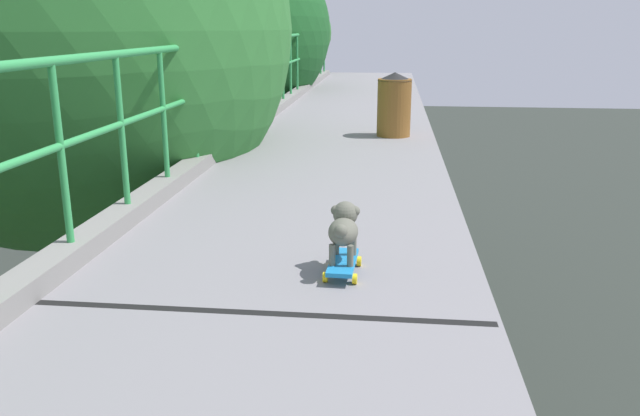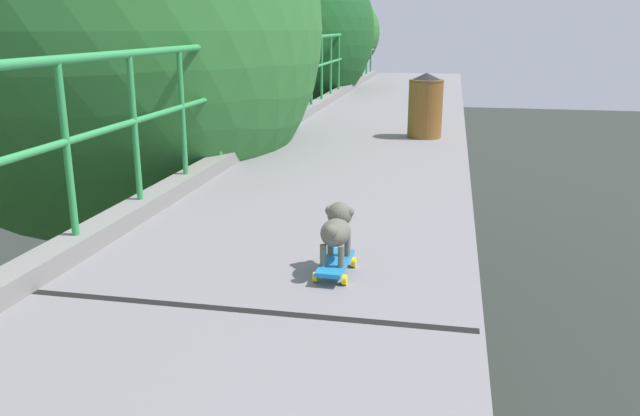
% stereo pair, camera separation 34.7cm
% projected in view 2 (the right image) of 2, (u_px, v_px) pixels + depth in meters
% --- Properties ---
extents(car_blue_fifth, '(1.99, 3.97, 1.49)m').
position_uv_depth(car_blue_fifth, '(44.00, 406.00, 11.56)').
color(car_blue_fifth, navy).
rests_on(car_blue_fifth, ground).
extents(car_silver_seventh, '(1.84, 4.50, 1.34)m').
position_uv_depth(car_silver_seventh, '(195.00, 271.00, 18.05)').
color(car_silver_seventh, '#B1B4C0').
rests_on(car_silver_seventh, ground).
extents(city_bus, '(2.68, 10.09, 3.31)m').
position_uv_depth(city_bus, '(201.00, 154.00, 27.98)').
color(city_bus, navy).
rests_on(city_bus, ground).
extents(roadside_tree_mid, '(5.25, 5.25, 9.79)m').
position_uv_depth(roadside_tree_mid, '(100.00, 32.00, 7.59)').
color(roadside_tree_mid, '#504424').
rests_on(roadside_tree_mid, ground).
extents(roadside_tree_far, '(4.41, 4.41, 9.23)m').
position_uv_depth(roadside_tree_far, '(274.00, 33.00, 14.12)').
color(roadside_tree_far, brown).
rests_on(roadside_tree_far, ground).
extents(roadside_tree_farthest, '(3.73, 3.73, 8.52)m').
position_uv_depth(roadside_tree_farthest, '(317.00, 35.00, 19.23)').
color(roadside_tree_farthest, brown).
rests_on(roadside_tree_farthest, ground).
extents(toy_skateboard, '(0.20, 0.42, 0.08)m').
position_uv_depth(toy_skateboard, '(335.00, 264.00, 3.60)').
color(toy_skateboard, '#1D82C8').
rests_on(toy_skateboard, overpass_deck).
extents(small_dog, '(0.17, 0.37, 0.31)m').
position_uv_depth(small_dog, '(337.00, 227.00, 3.58)').
color(small_dog, '#626355').
rests_on(small_dog, toy_skateboard).
extents(litter_bin, '(0.43, 0.43, 0.79)m').
position_uv_depth(litter_bin, '(425.00, 105.00, 7.90)').
color(litter_bin, brown).
rests_on(litter_bin, overpass_deck).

